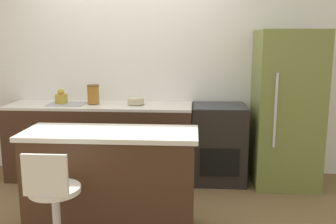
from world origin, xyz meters
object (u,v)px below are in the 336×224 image
Objects in this scene: refrigerator at (286,109)px; kettle at (61,97)px; stool_chair at (55,210)px; oven_range at (218,143)px; mixing_bowl at (136,101)px.

refrigerator is 10.00× the size of kettle.
refrigerator is at bearing 41.52° from stool_chair.
mixing_bowl is (-0.99, 0.02, 0.50)m from oven_range.
refrigerator reaches higher than oven_range.
stool_chair is 2.06m from kettle.
stool_chair is 4.50× the size of mixing_bowl.
oven_range is 1.98m from kettle.
kettle is at bearing 178.60° from refrigerator.
refrigerator is 1.75m from mixing_bowl.
mixing_bowl is (0.31, 1.89, 0.50)m from stool_chair.
oven_range is 0.51× the size of refrigerator.
kettle reaches higher than stool_chair.
mixing_bowl reaches higher than oven_range.
refrigerator is 2.79m from stool_chair.
mixing_bowl reaches higher than stool_chair.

